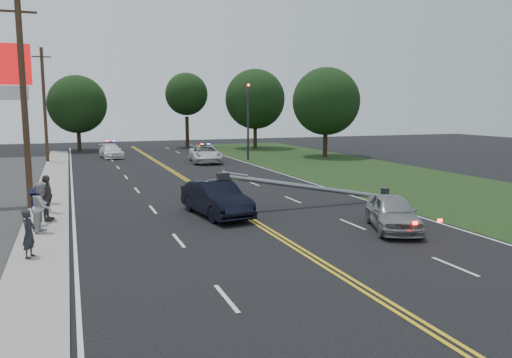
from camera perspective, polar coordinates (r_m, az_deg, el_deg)
name	(u,v)px	position (r m, az deg, el deg)	size (l,w,h in m)	color
ground	(318,261)	(16.36, 7.10, -9.28)	(120.00, 120.00, 0.00)	black
sidewalk	(47,216)	(24.32, -22.74, -3.91)	(1.80, 70.00, 0.12)	gray
grass_verge	(441,189)	(31.98, 20.38, -1.10)	(12.00, 80.00, 0.01)	black
centerline_yellow	(226,204)	(25.37, -3.41, -2.90)	(0.36, 80.00, 0.00)	gold
traffic_signal	(248,115)	(46.50, -0.92, 7.37)	(0.28, 0.41, 7.05)	#2D2D30
fallen_streetlight	(319,188)	(24.96, 7.17, -1.02)	(9.36, 0.44, 1.91)	#2D2D30
utility_pole_mid	(24,103)	(25.87, -24.99, 7.87)	(1.60, 0.28, 10.00)	#382619
utility_pole_far	(44,105)	(47.84, -23.02, 7.80)	(1.60, 0.28, 10.00)	#382619
tree_6	(77,104)	(59.68, -19.75, 8.04)	(6.45, 6.45, 8.43)	black
tree_7	(186,94)	(61.67, -7.95, 9.57)	(5.12, 5.12, 9.00)	black
tree_8	(255,99)	(59.67, -0.10, 9.11)	(7.06, 7.06, 9.35)	black
tree_9	(326,101)	(49.99, 8.01, 8.77)	(6.63, 6.63, 8.76)	black
crashed_sedan	(216,199)	(22.69, -4.57, -2.25)	(1.67, 4.78, 1.58)	black
waiting_sedan	(393,212)	(20.82, 15.35, -3.70)	(1.67, 4.15, 1.41)	gray
emergency_a	(205,154)	(44.66, -5.80, 2.87)	(2.52, 5.47, 1.52)	silver
emergency_b	(111,151)	(50.45, -16.24, 3.07)	(1.81, 4.46, 1.30)	white
bystander_a	(29,234)	(17.56, -24.52, -5.70)	(0.57, 0.38, 1.57)	#24252B
bystander_b	(42,207)	(20.90, -23.25, -2.93)	(0.96, 0.74, 1.97)	#B4B3B8
bystander_c	(36,206)	(22.21, -23.86, -2.87)	(1.01, 0.58, 1.56)	#161738
bystander_d	(46,198)	(22.80, -22.83, -2.02)	(1.15, 0.48, 1.96)	#554844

